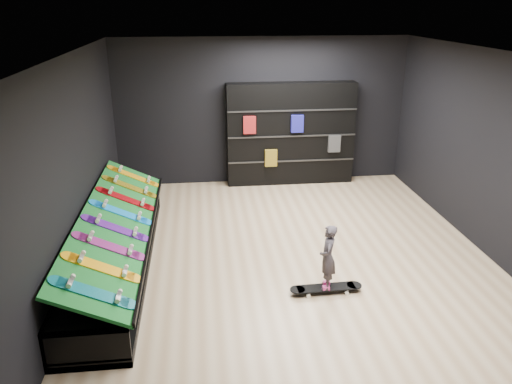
{
  "coord_description": "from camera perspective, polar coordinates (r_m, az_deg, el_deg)",
  "views": [
    {
      "loc": [
        -1.29,
        -6.64,
        3.64
      ],
      "look_at": [
        -0.5,
        0.2,
        1.0
      ],
      "focal_mm": 35.0,
      "sensor_mm": 36.0,
      "label": 1
    }
  ],
  "objects": [
    {
      "name": "display_board_0",
      "position": [
        5.69,
        -18.09,
        -10.88
      ],
      "size": [
        0.93,
        0.22,
        0.5
      ],
      "primitive_type": null,
      "rotation": [
        0.0,
        0.44,
        0.0
      ],
      "color": "#0C8C99",
      "rests_on": "turf_ramp"
    },
    {
      "name": "child",
      "position": [
        6.68,
        8.13,
        -8.71
      ],
      "size": [
        0.19,
        0.23,
        0.54
      ],
      "primitive_type": "imported",
      "rotation": [
        0.0,
        0.0,
        -1.83
      ],
      "color": "black",
      "rests_on": "floor_skateboard"
    },
    {
      "name": "wall_back",
      "position": [
        10.44,
        0.66,
        9.16
      ],
      "size": [
        6.0,
        0.02,
        3.0
      ],
      "primitive_type": "cube",
      "color": "black",
      "rests_on": "ground"
    },
    {
      "name": "display_rack",
      "position": [
        7.56,
        -15.54,
        -6.5
      ],
      "size": [
        0.9,
        4.5,
        0.5
      ],
      "primitive_type": null,
      "color": "black",
      "rests_on": "ground"
    },
    {
      "name": "ceiling",
      "position": [
        6.79,
        4.55,
        15.51
      ],
      "size": [
        6.0,
        7.0,
        0.01
      ],
      "primitive_type": "cube",
      "color": "white",
      "rests_on": "ground"
    },
    {
      "name": "display_board_7",
      "position": [
        9.1,
        -13.8,
        1.76
      ],
      "size": [
        0.93,
        0.22,
        0.5
      ],
      "primitive_type": null,
      "rotation": [
        0.0,
        0.44,
        0.0
      ],
      "color": "orange",
      "rests_on": "turf_ramp"
    },
    {
      "name": "floor_skateboard",
      "position": [
        6.83,
        8.0,
        -10.96
      ],
      "size": [
        0.99,
        0.25,
        0.09
      ],
      "primitive_type": null,
      "rotation": [
        0.0,
        0.0,
        0.03
      ],
      "color": "black",
      "rests_on": "ground"
    },
    {
      "name": "back_shelving",
      "position": [
        10.46,
        3.98,
        6.64
      ],
      "size": [
        2.64,
        0.31,
        2.12
      ],
      "primitive_type": "cube",
      "color": "black",
      "rests_on": "ground"
    },
    {
      "name": "wall_front",
      "position": [
        4.01,
        13.56,
        -11.93
      ],
      "size": [
        6.0,
        0.02,
        3.0
      ],
      "primitive_type": "cube",
      "color": "black",
      "rests_on": "ground"
    },
    {
      "name": "turf_ramp",
      "position": [
        7.36,
        -15.51,
        -3.29
      ],
      "size": [
        0.92,
        4.5,
        0.46
      ],
      "primitive_type": "cube",
      "rotation": [
        0.0,
        0.44,
        0.0
      ],
      "color": "#0D541B",
      "rests_on": "display_rack"
    },
    {
      "name": "display_board_3",
      "position": [
        7.1,
        -15.73,
        -3.99
      ],
      "size": [
        0.93,
        0.22,
        0.5
      ],
      "primitive_type": null,
      "rotation": [
        0.0,
        0.44,
        0.0
      ],
      "color": "purple",
      "rests_on": "turf_ramp"
    },
    {
      "name": "wall_left",
      "position": [
        7.18,
        -20.05,
        2.34
      ],
      "size": [
        0.02,
        7.0,
        3.0
      ],
      "primitive_type": "cube",
      "color": "black",
      "rests_on": "ground"
    },
    {
      "name": "wall_right",
      "position": [
        8.19,
        25.36,
        3.78
      ],
      "size": [
        0.02,
        7.0,
        3.0
      ],
      "primitive_type": "cube",
      "color": "black",
      "rests_on": "ground"
    },
    {
      "name": "display_board_1",
      "position": [
        6.15,
        -17.17,
        -8.23
      ],
      "size": [
        0.93,
        0.22,
        0.5
      ],
      "primitive_type": null,
      "rotation": [
        0.0,
        0.44,
        0.0
      ],
      "color": "yellow",
      "rests_on": "turf_ramp"
    },
    {
      "name": "display_board_2",
      "position": [
        6.62,
        -16.39,
        -5.96
      ],
      "size": [
        0.93,
        0.22,
        0.5
      ],
      "primitive_type": null,
      "rotation": [
        0.0,
        0.44,
        0.0
      ],
      "color": "#2626BF",
      "rests_on": "turf_ramp"
    },
    {
      "name": "display_board_4",
      "position": [
        7.59,
        -15.15,
        -2.27
      ],
      "size": [
        0.93,
        0.22,
        0.5
      ],
      "primitive_type": null,
      "rotation": [
        0.0,
        0.44,
        0.0
      ],
      "color": "blue",
      "rests_on": "turf_ramp"
    },
    {
      "name": "display_board_6",
      "position": [
        8.59,
        -14.19,
        0.57
      ],
      "size": [
        0.93,
        0.22,
        0.5
      ],
      "primitive_type": null,
      "rotation": [
        0.0,
        0.44,
        0.0
      ],
      "color": "yellow",
      "rests_on": "turf_ramp"
    },
    {
      "name": "display_board_5",
      "position": [
        8.09,
        -14.64,
        -0.76
      ],
      "size": [
        0.93,
        0.22,
        0.5
      ],
      "primitive_type": null,
      "rotation": [
        0.0,
        0.44,
        0.0
      ],
      "color": "red",
      "rests_on": "turf_ramp"
    },
    {
      "name": "floor",
      "position": [
        7.68,
        3.91,
        -7.36
      ],
      "size": [
        6.0,
        7.0,
        0.01
      ],
      "primitive_type": "cube",
      "color": "tan",
      "rests_on": "ground"
    }
  ]
}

